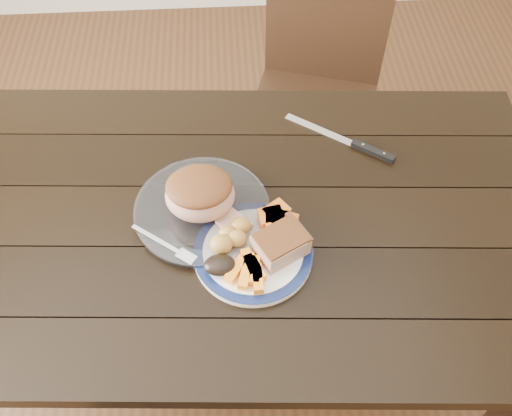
{
  "coord_description": "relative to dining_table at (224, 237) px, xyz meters",
  "views": [
    {
      "loc": [
        0.03,
        -0.82,
        1.85
      ],
      "look_at": [
        0.08,
        -0.02,
        0.8
      ],
      "focal_mm": 40.0,
      "sensor_mm": 36.0,
      "label": 1
    }
  ],
  "objects": [
    {
      "name": "dining_table",
      "position": [
        0.0,
        0.0,
        0.0
      ],
      "size": [
        1.66,
        1.0,
        0.75
      ],
      "rotation": [
        0.0,
        0.0,
        -0.07
      ],
      "color": "black",
      "rests_on": "ground"
    },
    {
      "name": "carrot_batons",
      "position": [
        0.06,
        -0.18,
        0.12
      ],
      "size": [
        0.09,
        0.11,
        0.02
      ],
      "color": "orange",
      "rests_on": "dinner_plate"
    },
    {
      "name": "pork_slice",
      "position": [
        0.13,
        -0.12,
        0.14
      ],
      "size": [
        0.14,
        0.13,
        0.05
      ],
      "primitive_type": "cube",
      "rotation": [
        0.0,
        0.0,
        0.5
      ],
      "color": "tan",
      "rests_on": "dinner_plate"
    },
    {
      "name": "plate_rim",
      "position": [
        0.07,
        -0.12,
        0.11
      ],
      "size": [
        0.27,
        0.27,
        0.02
      ],
      "primitive_type": "torus",
      "color": "#0E1946",
      "rests_on": "dinner_plate"
    },
    {
      "name": "cut_slice",
      "position": [
        0.03,
        -0.04,
        0.12
      ],
      "size": [
        0.09,
        0.09,
        0.02
      ],
      "primitive_type": "cube",
      "rotation": [
        0.0,
        0.0,
        -0.83
      ],
      "color": "tan",
      "rests_on": "serving_platter"
    },
    {
      "name": "carving_knife",
      "position": [
        0.37,
        0.2,
        0.1
      ],
      "size": [
        0.27,
        0.2,
        0.01
      ],
      "rotation": [
        0.0,
        0.0,
        -0.62
      ],
      "color": "silver",
      "rests_on": "dining_table"
    },
    {
      "name": "chair_far",
      "position": [
        0.34,
        0.73,
        -0.13
      ],
      "size": [
        0.53,
        0.53,
        0.93
      ],
      "rotation": [
        0.0,
        0.0,
        2.85
      ],
      "color": "black",
      "rests_on": "ground"
    },
    {
      "name": "fork",
      "position": [
        -0.13,
        -0.09,
        0.11
      ],
      "size": [
        0.15,
        0.12,
        0.0
      ],
      "rotation": [
        0.0,
        0.0,
        -0.63
      ],
      "color": "silver",
      "rests_on": "dinner_plate"
    },
    {
      "name": "dinner_plate",
      "position": [
        0.07,
        -0.12,
        0.1
      ],
      "size": [
        0.27,
        0.27,
        0.02
      ],
      "primitive_type": "cylinder",
      "color": "white",
      "rests_on": "dining_table"
    },
    {
      "name": "roasted_potatoes",
      "position": [
        0.02,
        -0.09,
        0.13
      ],
      "size": [
        0.09,
        0.09,
        0.04
      ],
      "color": "gold",
      "rests_on": "dinner_plate"
    },
    {
      "name": "serving_platter",
      "position": [
        -0.05,
        0.01,
        0.1
      ],
      "size": [
        0.32,
        0.32,
        0.02
      ],
      "primitive_type": "cylinder",
      "color": "white",
      "rests_on": "dining_table"
    },
    {
      "name": "roast_joint",
      "position": [
        -0.05,
        0.01,
        0.16
      ],
      "size": [
        0.16,
        0.14,
        0.11
      ],
      "primitive_type": "ellipsoid",
      "color": "tan",
      "rests_on": "serving_platter"
    },
    {
      "name": "dark_mushroom",
      "position": [
        -0.01,
        -0.16,
        0.13
      ],
      "size": [
        0.07,
        0.05,
        0.03
      ],
      "primitive_type": "ellipsoid",
      "color": "black",
      "rests_on": "dinner_plate"
    },
    {
      "name": "ground",
      "position": [
        0.0,
        0.0,
        -0.66
      ],
      "size": [
        4.0,
        4.0,
        0.0
      ],
      "primitive_type": "plane",
      "color": "#472B16",
      "rests_on": "ground"
    },
    {
      "name": "pumpkin_wedges",
      "position": [
        0.13,
        -0.05,
        0.13
      ],
      "size": [
        0.1,
        0.09,
        0.04
      ],
      "color": "orange",
      "rests_on": "dinner_plate"
    }
  ]
}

